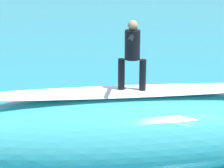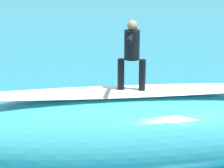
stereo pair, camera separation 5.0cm
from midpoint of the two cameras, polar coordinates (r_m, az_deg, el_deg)
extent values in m
plane|color=teal|center=(12.39, 0.83, -6.69)|extent=(120.00, 120.00, 0.00)
ellipsoid|color=teal|center=(10.09, 1.89, -6.47)|extent=(9.45, 4.39, 1.95)
ellipsoid|color=white|center=(9.73, 1.94, -0.99)|extent=(7.77, 2.50, 0.08)
ellipsoid|color=#33B2D1|center=(9.75, 2.70, -1.00)|extent=(2.29, 0.60, 0.07)
cylinder|color=black|center=(9.65, 1.33, 1.26)|extent=(0.15, 0.15, 0.71)
cylinder|color=black|center=(9.61, 4.15, 1.16)|extent=(0.15, 0.15, 0.71)
cylinder|color=black|center=(9.46, 2.79, 5.16)|extent=(0.35, 0.35, 0.64)
sphere|color=tan|center=(9.38, 2.83, 7.74)|extent=(0.22, 0.22, 0.22)
cylinder|color=black|center=(8.97, 2.55, 5.96)|extent=(0.12, 0.58, 0.10)
cylinder|color=black|center=(9.87, 3.05, 7.00)|extent=(0.12, 0.58, 0.10)
ellipsoid|color=#E0563D|center=(14.76, -1.59, -2.49)|extent=(1.19, 2.31, 0.07)
cylinder|color=black|center=(14.70, -1.60, -1.79)|extent=(0.57, 0.93, 0.31)
sphere|color=tan|center=(14.19, -1.16, -2.25)|extent=(0.22, 0.22, 0.22)
cylinder|color=black|center=(15.46, -2.52, -1.17)|extent=(0.37, 0.73, 0.14)
cylinder|color=black|center=(15.49, -1.86, -1.12)|extent=(0.37, 0.73, 0.14)
ellipsoid|color=white|center=(12.42, -4.56, -6.39)|extent=(0.67, 0.69, 0.12)
camera|label=1|loc=(0.03, -89.88, 0.04)|focal=69.48mm
camera|label=2|loc=(0.03, 90.12, -0.04)|focal=69.48mm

